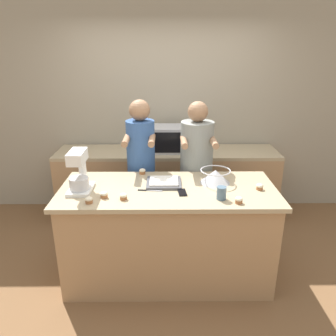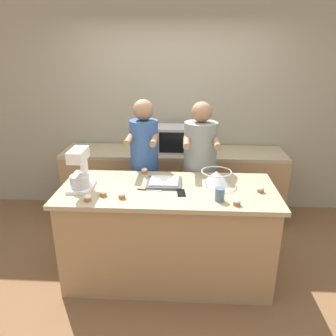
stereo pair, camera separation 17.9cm
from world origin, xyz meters
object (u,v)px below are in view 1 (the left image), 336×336
object	(u,v)px
person_right	(196,173)
cupcake_4	(142,171)
baking_tray	(164,182)
cupcake_0	(104,195)
drinking_glass	(221,193)
mixing_bowl	(215,176)
cupcake_3	(89,200)
microwave_oven	(173,139)
knife	(148,191)
stand_mixer	(79,174)
person_left	(141,171)
cupcake_5	(239,200)
cupcake_1	(260,187)
cupcake_2	(123,196)
cell_phone	(182,192)

from	to	relation	value
person_right	cupcake_4	world-z (taller)	person_right
baking_tray	cupcake_0	xyz separation A→B (m)	(-0.51, -0.29, 0.01)
drinking_glass	cupcake_0	xyz separation A→B (m)	(-0.99, 0.03, -0.03)
mixing_bowl	cupcake_3	distance (m)	1.18
microwave_oven	cupcake_4	size ratio (longest dim) A/B	8.65
knife	stand_mixer	bearing A→B (deg)	179.43
baking_tray	cupcake_3	world-z (taller)	cupcake_3
person_left	stand_mixer	size ratio (longest dim) A/B	4.41
cupcake_3	cupcake_5	distance (m)	1.23
drinking_glass	person_left	bearing A→B (deg)	131.49
cupcake_4	cupcake_1	bearing A→B (deg)	-20.22
baking_tray	cupcake_2	bearing A→B (deg)	-136.14
cupcake_3	cupcake_5	xyz separation A→B (m)	(1.23, -0.01, 0.00)
person_left	cupcake_1	world-z (taller)	person_left
person_right	baking_tray	distance (m)	0.62
stand_mixer	mixing_bowl	size ratio (longest dim) A/B	1.32
baking_tray	person_left	bearing A→B (deg)	116.13
cell_phone	drinking_glass	world-z (taller)	drinking_glass
baking_tray	drinking_glass	world-z (taller)	drinking_glass
person_right	stand_mixer	distance (m)	1.30
mixing_bowl	cupcake_2	world-z (taller)	mixing_bowl
cupcake_0	drinking_glass	bearing A→B (deg)	-1.93
person_left	person_right	world-z (taller)	person_left
stand_mixer	cupcake_4	xyz separation A→B (m)	(0.52, 0.41, -0.14)
cupcake_1	cupcake_3	size ratio (longest dim) A/B	1.00
person_left	cupcake_3	bearing A→B (deg)	-112.24
knife	mixing_bowl	bearing A→B (deg)	16.56
drinking_glass	knife	world-z (taller)	drinking_glass
person_right	cupcake_5	bearing A→B (deg)	-73.55
person_left	cupcake_5	world-z (taller)	person_left
cupcake_0	cupcake_3	world-z (taller)	same
person_left	microwave_oven	size ratio (longest dim) A/B	3.06
person_right	cupcake_4	distance (m)	0.63
person_right	microwave_oven	bearing A→B (deg)	110.82
drinking_glass	cupcake_5	size ratio (longest dim) A/B	1.78
mixing_bowl	cupcake_4	distance (m)	0.74
mixing_bowl	baking_tray	size ratio (longest dim) A/B	0.89
baking_tray	cupcake_0	distance (m)	0.59
stand_mixer	mixing_bowl	bearing A→B (deg)	8.32
mixing_bowl	microwave_oven	distance (m)	1.18
person_right	cupcake_3	world-z (taller)	person_right
person_right	microwave_oven	xyz separation A→B (m)	(-0.24, 0.64, 0.21)
mixing_bowl	cupcake_2	bearing A→B (deg)	-156.41
person_left	cupcake_0	world-z (taller)	person_left
knife	cupcake_2	distance (m)	0.27
person_left	microwave_oven	xyz separation A→B (m)	(0.35, 0.64, 0.18)
cupcake_1	baking_tray	bearing A→B (deg)	171.31
stand_mixer	cell_phone	world-z (taller)	stand_mixer
person_right	cupcake_1	bearing A→B (deg)	-51.18
cupcake_2	cupcake_5	size ratio (longest dim) A/B	1.00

